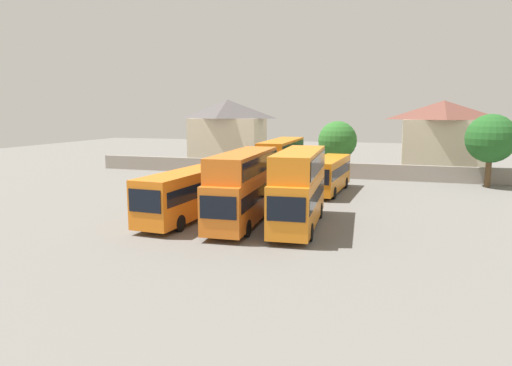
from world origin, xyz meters
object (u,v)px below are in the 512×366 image
object	(u,v)px
tree_behind_wall	(337,140)
house_terrace_left	(228,132)
bus_3	(299,185)
bus_1	(188,192)
bus_2	(244,183)
bus_5	(281,162)
tree_left_of_lot	(491,139)
bus_6	(329,173)
house_terrace_centre	(442,137)
bus_4	(250,169)

from	to	relation	value
tree_behind_wall	house_terrace_left	bearing A→B (deg)	160.95
house_terrace_left	bus_3	bearing A→B (deg)	-61.80
bus_1	bus_2	distance (m)	4.28
bus_5	tree_left_of_lot	size ratio (longest dim) A/B	1.60
bus_6	bus_1	bearing A→B (deg)	-26.82
house_terrace_centre	tree_behind_wall	xyz separation A→B (m)	(-12.24, -4.93, -0.38)
bus_1	house_terrace_left	distance (m)	33.55
bus_4	bus_6	size ratio (longest dim) A/B	1.04
bus_2	house_terrace_left	bearing A→B (deg)	-160.64
bus_2	bus_4	bearing A→B (deg)	-167.08
bus_4	bus_5	size ratio (longest dim) A/B	0.88
bus_1	bus_3	size ratio (longest dim) A/B	1.06
bus_2	tree_behind_wall	xyz separation A→B (m)	(3.08, 26.41, 1.44)
bus_2	house_terrace_left	size ratio (longest dim) A/B	1.07
bus_3	house_terrace_centre	xyz separation A→B (m)	(11.42, 31.36, 1.72)
bus_1	tree_behind_wall	world-z (taller)	tree_behind_wall
bus_2	bus_5	world-z (taller)	bus_2
bus_1	tree_left_of_lot	xyz separation A→B (m)	(23.32, 22.02, 2.98)
bus_1	bus_4	bearing A→B (deg)	-177.37
bus_4	tree_behind_wall	xyz separation A→B (m)	(7.03, 12.72, 2.26)
house_terrace_left	tree_left_of_lot	size ratio (longest dim) A/B	1.39
bus_6	tree_left_of_lot	world-z (taller)	tree_left_of_lot
bus_1	bus_4	distance (m)	13.80
house_terrace_centre	tree_left_of_lot	bearing A→B (deg)	-68.11
bus_2	tree_left_of_lot	size ratio (longest dim) A/B	1.48
bus_2	bus_5	size ratio (longest dim) A/B	0.92
bus_1	bus_5	xyz separation A→B (m)	(3.42, 14.02, 0.79)
bus_4	tree_left_of_lot	bearing A→B (deg)	109.41
bus_6	tree_behind_wall	bearing A→B (deg)	-172.82
bus_2	bus_5	bearing A→B (deg)	-179.92
house_terrace_left	tree_behind_wall	xyz separation A→B (m)	(16.38, -5.66, -0.56)
bus_3	bus_6	world-z (taller)	bus_3
bus_5	house_terrace_centre	size ratio (longest dim) A/B	1.22
house_terrace_centre	house_terrace_left	bearing A→B (deg)	178.55
bus_1	bus_4	world-z (taller)	bus_1
bus_4	tree_left_of_lot	world-z (taller)	tree_left_of_lot
tree_behind_wall	house_terrace_centre	bearing A→B (deg)	21.95
bus_4	tree_behind_wall	world-z (taller)	tree_behind_wall
bus_2	bus_3	bearing A→B (deg)	86.70
tree_left_of_lot	tree_behind_wall	xyz separation A→B (m)	(-16.03, 4.50, -0.75)
bus_1	bus_2	world-z (taller)	bus_2
bus_5	house_terrace_centre	world-z (taller)	house_terrace_centre
house_terrace_centre	tree_left_of_lot	size ratio (longest dim) A/B	1.32
house_terrace_left	tree_left_of_lot	world-z (taller)	house_terrace_left
bus_2	house_terrace_left	distance (m)	34.78
bus_5	house_terrace_left	distance (m)	22.14
bus_6	house_terrace_left	bearing A→B (deg)	-133.25
tree_left_of_lot	bus_1	bearing A→B (deg)	-136.64
bus_3	bus_4	distance (m)	15.82
house_terrace_left	bus_4	bearing A→B (deg)	-63.03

